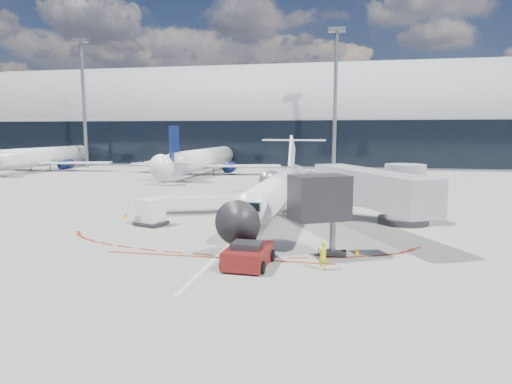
% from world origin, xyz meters
% --- Properties ---
extents(ground, '(260.00, 260.00, 0.00)m').
position_xyz_m(ground, '(0.00, 0.00, 0.00)').
color(ground, gray).
rests_on(ground, ground).
extents(apron_centerline, '(0.25, 40.00, 0.01)m').
position_xyz_m(apron_centerline, '(0.00, 2.00, 0.01)').
color(apron_centerline, silver).
rests_on(apron_centerline, ground).
extents(apron_stop_bar, '(14.00, 0.25, 0.01)m').
position_xyz_m(apron_stop_bar, '(0.00, -11.50, 0.01)').
color(apron_stop_bar, maroon).
rests_on(apron_stop_bar, ground).
extents(terminal_building, '(150.00, 24.15, 24.00)m').
position_xyz_m(terminal_building, '(0.00, 64.97, 8.52)').
color(terminal_building, '#9A9DA0').
rests_on(terminal_building, ground).
extents(jet_bridge, '(10.03, 15.20, 4.90)m').
position_xyz_m(jet_bridge, '(9.79, -3.01, 3.01)').
color(jet_bridge, '#95999E').
rests_on(jet_bridge, ground).
extents(light_mast_west, '(0.70, 0.70, 25.00)m').
position_xyz_m(light_mast_west, '(-45.00, 48.00, 12.50)').
color(light_mast_west, slate).
rests_on(light_mast_west, ground).
extents(light_mast_centre, '(0.70, 0.70, 25.00)m').
position_xyz_m(light_mast_centre, '(5.00, 48.00, 12.50)').
color(light_mast_centre, slate).
rests_on(light_mast_centre, ground).
extents(regional_jet, '(22.64, 27.92, 6.99)m').
position_xyz_m(regional_jet, '(1.52, 2.43, 2.33)').
color(regional_jet, white).
rests_on(regional_jet, ground).
extents(pushback_tug, '(2.53, 5.62, 1.45)m').
position_xyz_m(pushback_tug, '(2.25, -12.81, 0.64)').
color(pushback_tug, '#4F100B').
rests_on(pushback_tug, ground).
extents(ramp_worker, '(0.70, 0.69, 1.63)m').
position_xyz_m(ramp_worker, '(6.33, -12.71, 0.81)').
color(ramp_worker, '#CCD816').
rests_on(ramp_worker, ground).
extents(uld_container, '(2.71, 2.50, 2.09)m').
position_xyz_m(uld_container, '(-7.69, -3.54, 1.03)').
color(uld_container, black).
rests_on(uld_container, ground).
extents(safety_cone_left, '(0.34, 0.34, 0.48)m').
position_xyz_m(safety_cone_left, '(-11.21, -0.99, 0.24)').
color(safety_cone_left, orange).
rests_on(safety_cone_left, ground).
extents(safety_cone_right, '(0.32, 0.32, 0.44)m').
position_xyz_m(safety_cone_right, '(8.18, -9.07, 0.22)').
color(safety_cone_right, orange).
rests_on(safety_cone_right, ground).
extents(bg_airliner_0, '(31.38, 33.22, 10.15)m').
position_xyz_m(bg_airliner_0, '(-49.21, 40.10, 5.08)').
color(bg_airliner_0, white).
rests_on(bg_airliner_0, ground).
extents(bg_airliner_1, '(31.56, 33.41, 10.21)m').
position_xyz_m(bg_airliner_1, '(-17.08, 39.09, 5.10)').
color(bg_airliner_1, white).
rests_on(bg_airliner_1, ground).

